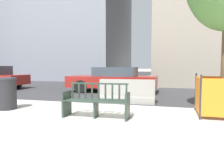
{
  "coord_description": "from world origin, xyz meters",
  "views": [
    {
      "loc": [
        2.51,
        -4.54,
        1.32
      ],
      "look_at": [
        0.59,
        2.18,
        0.75
      ],
      "focal_mm": 35.0,
      "sensor_mm": 36.0,
      "label": 1
    }
  ],
  "objects_px": {
    "construction_fence": "(223,95)",
    "trash_bin": "(7,93)",
    "jersey_barrier_centre": "(127,93)",
    "street_bench": "(96,102)",
    "car_sedan_mid": "(113,79)"
  },
  "relations": [
    {
      "from": "construction_fence",
      "to": "trash_bin",
      "type": "relative_size",
      "value": 1.33
    },
    {
      "from": "jersey_barrier_centre",
      "to": "trash_bin",
      "type": "relative_size",
      "value": 2.08
    },
    {
      "from": "street_bench",
      "to": "trash_bin",
      "type": "xyz_separation_m",
      "value": [
        -3.0,
        0.25,
        0.1
      ]
    },
    {
      "from": "car_sedan_mid",
      "to": "trash_bin",
      "type": "height_order",
      "value": "car_sedan_mid"
    },
    {
      "from": "trash_bin",
      "to": "street_bench",
      "type": "bearing_deg",
      "value": -4.71
    },
    {
      "from": "car_sedan_mid",
      "to": "jersey_barrier_centre",
      "type": "bearing_deg",
      "value": -65.32
    },
    {
      "from": "trash_bin",
      "to": "car_sedan_mid",
      "type": "bearing_deg",
      "value": 69.61
    },
    {
      "from": "jersey_barrier_centre",
      "to": "car_sedan_mid",
      "type": "xyz_separation_m",
      "value": [
        -1.36,
        2.97,
        0.3
      ]
    },
    {
      "from": "street_bench",
      "to": "jersey_barrier_centre",
      "type": "xyz_separation_m",
      "value": [
        0.29,
        2.47,
        -0.06
      ]
    },
    {
      "from": "street_bench",
      "to": "jersey_barrier_centre",
      "type": "relative_size",
      "value": 0.84
    },
    {
      "from": "construction_fence",
      "to": "trash_bin",
      "type": "xyz_separation_m",
      "value": [
        -6.19,
        -0.84,
        -0.07
      ]
    },
    {
      "from": "jersey_barrier_centre",
      "to": "trash_bin",
      "type": "bearing_deg",
      "value": -145.98
    },
    {
      "from": "street_bench",
      "to": "trash_bin",
      "type": "bearing_deg",
      "value": 175.29
    },
    {
      "from": "street_bench",
      "to": "car_sedan_mid",
      "type": "bearing_deg",
      "value": 101.18
    },
    {
      "from": "jersey_barrier_centre",
      "to": "street_bench",
      "type": "bearing_deg",
      "value": -96.69
    }
  ]
}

